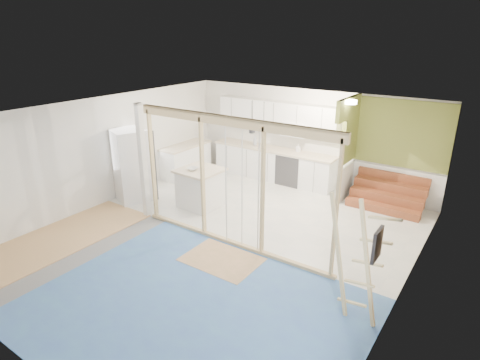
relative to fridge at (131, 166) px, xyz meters
The scene contains 16 objects.
room 3.11m from the fridge, ahead, with size 7.01×8.01×2.61m.
floor_overlays 3.27m from the fridge, ahead, with size 7.00×8.00×0.03m.
stud_frame 2.90m from the fridge, ahead, with size 4.66×0.14×2.60m.
base_cabinets 3.28m from the fridge, 63.67° to the left, with size 4.45×2.24×0.93m.
upper_cabinets 4.13m from the fridge, 56.72° to the left, with size 3.60×0.41×0.85m.
green_partition 6.02m from the fridge, 32.21° to the left, with size 2.25×1.51×2.60m.
pot_rack 3.28m from the fridge, 27.72° to the left, with size 0.52×0.52×0.72m.
sheathing_panel 6.98m from the fridge, 20.57° to the right, with size 0.02×4.00×2.60m, color #9E7256.
electrical_panel 6.78m from the fridge, 15.94° to the right, with size 0.04×0.30×0.40m, color #3B3B40.
ceiling_light 5.38m from the fridge, 29.82° to the left, with size 0.32×0.32×0.08m, color #FFEABF.
fridge is the anchor object (origin of this frame).
island 1.82m from the fridge, 21.52° to the left, with size 1.01×1.01×0.95m.
bowl 1.63m from the fridge, 18.31° to the left, with size 0.25×0.25×0.06m, color silver.
soap_bottle_a 3.61m from the fridge, 64.76° to the left, with size 0.11×0.11×0.28m, color #A7AEBA.
soap_bottle_b 4.42m from the fridge, 49.61° to the left, with size 0.10×0.10×0.21m, color white.
ladder 6.20m from the fridge, 11.39° to the right, with size 1.02×0.11×1.89m.
Camera 1 is at (4.45, -5.75, 4.02)m, focal length 30.00 mm.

